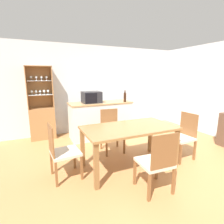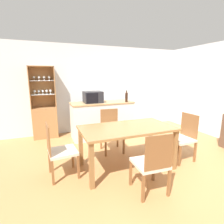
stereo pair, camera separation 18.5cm
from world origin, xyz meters
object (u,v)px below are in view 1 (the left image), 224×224
at_px(dining_chair_side_left_far, 62,152).
at_px(microwave, 91,97).
at_px(dining_chair_side_right_near, 182,136).
at_px(dining_chair_head_far, 111,131).
at_px(wine_bottle, 125,97).
at_px(dining_table, 129,132).
at_px(dining_chair_head_near, 156,162).
at_px(display_cabinet, 42,117).

xyz_separation_m(dining_chair_side_left_far, microwave, (1.03, 1.61, 0.66)).
distance_m(dining_chair_side_right_near, dining_chair_side_left_far, 2.36).
distance_m(dining_chair_head_far, wine_bottle, 1.21).
height_order(dining_table, dining_chair_head_near, dining_chair_head_near).
distance_m(dining_chair_head_far, dining_chair_side_left_far, 1.35).
distance_m(dining_table, dining_chair_side_left_far, 1.20).
xyz_separation_m(dining_chair_head_near, dining_chair_head_far, (0.01, 1.58, 0.00)).
xyz_separation_m(microwave, wine_bottle, (0.87, -0.23, -0.01)).
relative_size(dining_table, dining_chair_head_near, 1.78).
relative_size(dining_chair_head_near, microwave, 1.97).
height_order(dining_chair_head_far, wine_bottle, wine_bottle).
bearing_deg(dining_chair_side_right_near, display_cabinet, 43.08).
relative_size(dining_chair_head_far, microwave, 1.97).
xyz_separation_m(dining_chair_head_near, dining_chair_side_right_near, (1.18, 0.66, 0.00)).
bearing_deg(dining_table, display_cabinet, 120.69).
bearing_deg(dining_chair_side_left_far, dining_chair_head_near, 47.64).
distance_m(dining_chair_head_near, dining_chair_side_left_far, 1.49).
bearing_deg(dining_chair_head_near, dining_chair_side_right_near, 32.62).
bearing_deg(dining_chair_side_right_near, dining_table, 80.41).
bearing_deg(display_cabinet, microwave, -24.20).
distance_m(dining_table, wine_bottle, 1.74).
height_order(display_cabinet, dining_table, display_cabinet).
bearing_deg(display_cabinet, dining_chair_head_far, -47.75).
height_order(dining_chair_head_near, dining_chair_side_right_near, same).
height_order(display_cabinet, dining_chair_side_right_near, display_cabinet).
xyz_separation_m(dining_table, dining_chair_side_right_near, (1.18, -0.13, -0.22)).
height_order(display_cabinet, microwave, display_cabinet).
distance_m(dining_chair_head_near, dining_chair_side_right_near, 1.35).
distance_m(display_cabinet, dining_chair_side_left_far, 2.17).
relative_size(dining_table, wine_bottle, 5.25).
height_order(display_cabinet, dining_chair_head_far, display_cabinet).
bearing_deg(microwave, dining_chair_head_near, -86.86).
bearing_deg(dining_chair_side_left_far, display_cabinet, -179.29).
bearing_deg(microwave, dining_chair_head_far, -81.31).
height_order(dining_chair_side_left_far, microwave, microwave).
bearing_deg(display_cabinet, wine_bottle, -20.40).
height_order(dining_table, dining_chair_side_right_near, dining_chair_side_right_near).
bearing_deg(dining_table, dining_chair_side_left_far, 173.67).
relative_size(display_cabinet, dining_chair_side_left_far, 2.05).
relative_size(display_cabinet, dining_chair_head_near, 2.05).
xyz_separation_m(dining_chair_side_right_near, dining_chair_side_left_far, (-2.35, 0.26, 0.00)).
bearing_deg(wine_bottle, dining_chair_side_left_far, -143.96).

